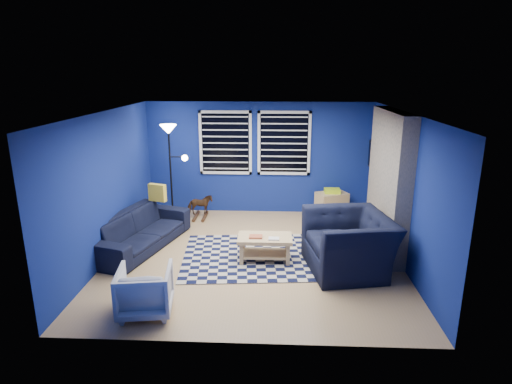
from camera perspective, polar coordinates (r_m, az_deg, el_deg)
floor at (r=7.61m, az=-0.35°, el=-8.54°), size 5.00×5.00×0.00m
ceiling at (r=6.96m, az=-0.38°, el=10.54°), size 5.00×5.00×0.00m
wall_back at (r=9.62m, az=0.43°, el=4.51°), size 5.00×0.00×5.00m
wall_left at (r=7.73m, az=-19.21°, el=0.77°), size 0.00×5.00×5.00m
wall_right at (r=7.48m, az=19.12°, el=0.30°), size 0.00×5.00×5.00m
fireplace at (r=7.93m, az=17.13°, el=0.91°), size 0.65×2.00×2.50m
window_left at (r=9.57m, az=-4.09°, el=6.55°), size 1.17×0.06×1.42m
window_right at (r=9.51m, az=3.76°, el=6.49°), size 1.17×0.06×1.42m
tv at (r=9.32m, az=15.55°, el=4.50°), size 0.07×1.00×0.58m
rug at (r=7.60m, az=-0.12°, el=-8.53°), size 2.66×2.20×0.02m
sofa at (r=8.14m, az=-15.23°, el=-4.94°), size 2.43×1.48×0.67m
armchair_big at (r=7.12m, az=12.25°, el=-6.65°), size 1.62×1.48×0.92m
armchair_bent at (r=6.03m, az=-14.58°, el=-12.60°), size 0.79×0.81×0.65m
rocking_horse at (r=9.49m, az=-7.47°, el=-1.72°), size 0.38×0.59×0.46m
coffee_table at (r=7.33m, az=1.18°, el=-6.84°), size 0.92×0.54×0.46m
cabinet at (r=9.69m, az=10.03°, el=-1.58°), size 0.76×0.65×0.63m
floor_lamp at (r=9.12m, az=-11.38°, el=6.46°), size 0.57×0.35×2.08m
throw_pillow at (r=8.63m, az=-13.02°, el=-0.08°), size 0.37×0.22×0.34m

